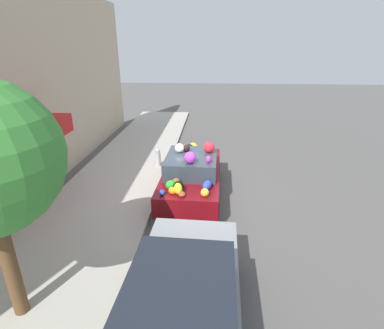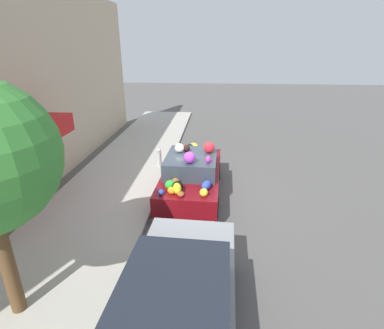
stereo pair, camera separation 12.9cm
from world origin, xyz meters
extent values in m
plane|color=#565451|center=(0.00, 0.00, 0.00)|extent=(60.00, 60.00, 0.00)
cube|color=#B2ADA3|center=(0.00, 2.70, 0.06)|extent=(24.00, 3.20, 0.12)
cube|color=#C6B293|center=(0.00, 4.95, 3.25)|extent=(18.00, 0.30, 6.49)
cube|color=red|center=(-1.53, 4.35, 2.18)|extent=(4.15, 0.90, 0.55)
cylinder|color=brown|center=(-4.83, 2.69, 1.14)|extent=(0.24, 0.24, 2.04)
cylinder|color=#B2B2B7|center=(2.05, 1.49, 0.40)|extent=(0.20, 0.20, 0.55)
sphere|color=#B2B2B7|center=(2.05, 1.49, 0.73)|extent=(0.18, 0.18, 0.18)
cube|color=maroon|center=(0.00, 0.04, 0.58)|extent=(4.10, 1.79, 0.59)
cube|color=#333D47|center=(-0.16, 0.05, 1.13)|extent=(1.86, 1.53, 0.51)
cylinder|color=black|center=(1.28, 0.79, 0.28)|extent=(0.57, 0.19, 0.57)
cylinder|color=black|center=(1.24, -0.76, 0.28)|extent=(0.57, 0.19, 0.57)
cylinder|color=black|center=(-1.24, 0.85, 0.28)|extent=(0.57, 0.19, 0.57)
cylinder|color=black|center=(-1.28, -0.70, 0.28)|extent=(0.57, 0.19, 0.57)
sphere|color=blue|center=(-1.77, 0.69, 0.94)|extent=(0.21, 0.21, 0.15)
ellipsoid|color=#B038B9|center=(-0.74, -0.47, 1.48)|extent=(0.17, 0.16, 0.21)
ellipsoid|color=blue|center=(-1.35, -0.45, 0.98)|extent=(0.45, 0.32, 0.23)
sphere|color=yellow|center=(1.63, 0.12, 1.04)|extent=(0.45, 0.45, 0.33)
sphere|color=red|center=(0.12, -0.47, 1.55)|extent=(0.47, 0.47, 0.34)
ellipsoid|color=black|center=(1.61, -0.15, 0.97)|extent=(0.29, 0.36, 0.20)
ellipsoid|color=#955126|center=(-1.81, 0.18, 0.93)|extent=(0.23, 0.20, 0.12)
ellipsoid|color=purple|center=(1.72, -0.57, 0.96)|extent=(0.44, 0.42, 0.19)
ellipsoid|color=yellow|center=(1.12, -0.08, 0.97)|extent=(0.29, 0.20, 0.19)
ellipsoid|color=brown|center=(1.68, 0.44, 0.99)|extent=(0.42, 0.42, 0.24)
ellipsoid|color=orange|center=(-1.70, 0.43, 0.97)|extent=(0.20, 0.25, 0.20)
ellipsoid|color=green|center=(-1.42, 0.51, 0.99)|extent=(0.39, 0.39, 0.25)
sphere|color=black|center=(-1.52, 0.29, 1.01)|extent=(0.38, 0.38, 0.28)
ellipsoid|color=yellow|center=(-1.68, 0.29, 1.02)|extent=(0.38, 0.30, 0.29)
ellipsoid|color=white|center=(1.19, -0.23, 0.93)|extent=(0.21, 0.19, 0.12)
sphere|color=white|center=(0.07, 0.43, 1.52)|extent=(0.32, 0.32, 0.28)
sphere|color=yellow|center=(-1.76, -0.40, 0.98)|extent=(0.26, 0.26, 0.21)
sphere|color=brown|center=(-1.20, 0.39, 0.98)|extent=(0.28, 0.28, 0.22)
sphere|color=#AF3DC7|center=(-0.80, 0.05, 1.55)|extent=(0.43, 0.43, 0.33)
sphere|color=black|center=(0.16, 0.23, 1.49)|extent=(0.28, 0.28, 0.22)
sphere|color=black|center=(1.52, 0.23, 1.03)|extent=(0.42, 0.42, 0.32)
cube|color=gray|center=(-5.22, -0.16, 0.63)|extent=(4.49, 1.88, 0.61)
cube|color=#1E232D|center=(-5.39, -0.15, 1.20)|extent=(2.05, 1.59, 0.52)
cylinder|color=black|center=(-3.82, 0.58, 0.33)|extent=(0.66, 0.20, 0.66)
cylinder|color=black|center=(-3.88, -1.00, 0.33)|extent=(0.66, 0.20, 0.66)
camera|label=1|loc=(-8.53, -0.54, 4.44)|focal=28.00mm
camera|label=2|loc=(-8.52, -0.67, 4.44)|focal=28.00mm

